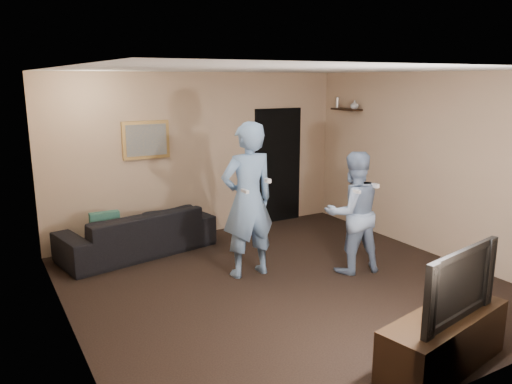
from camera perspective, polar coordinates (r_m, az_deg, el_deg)
ground at (r=6.32m, az=3.27°, el=-10.51°), size 5.00×5.00×0.00m
ceiling at (r=5.80m, az=3.61°, el=13.78°), size 5.00×5.00×0.04m
wall_back at (r=8.10m, az=-6.33°, el=4.24°), size 5.00×0.04×2.60m
wall_front at (r=4.14m, az=22.83°, el=-5.12°), size 5.00×0.04×2.60m
wall_left at (r=5.04m, az=-21.11°, el=-1.86°), size 0.04×5.00×2.60m
wall_right at (r=7.57m, az=19.50°, el=2.97°), size 0.04×5.00×2.60m
sofa at (r=7.48m, az=-13.37°, el=-4.45°), size 2.34×1.27×0.65m
throw_pillow at (r=7.33m, az=-16.87°, el=-3.74°), size 0.41×0.14×0.40m
painting_frame at (r=7.72m, az=-12.47°, el=5.84°), size 0.72×0.05×0.57m
painting_canvas at (r=7.70m, az=-12.41°, el=5.82°), size 0.62×0.01×0.47m
doorway at (r=8.79m, az=2.49°, el=3.01°), size 0.90×0.06×2.00m
light_switch at (r=8.45m, az=-0.96°, el=4.67°), size 0.08×0.02×0.12m
wall_shelf at (r=8.69m, az=10.28°, el=9.28°), size 0.20×0.60×0.03m
shelf_vase at (r=8.53m, az=11.19°, el=9.76°), size 0.17×0.17×0.14m
shelf_figurine at (r=8.87m, az=9.29°, el=10.06°), size 0.06×0.06×0.18m
tv_console at (r=4.85m, az=20.63°, el=-15.73°), size 1.48×0.72×0.51m
television at (r=4.62m, az=21.20°, el=-9.49°), size 1.10×0.35×0.63m
wii_player_left at (r=6.31m, az=-0.95°, el=-0.96°), size 0.73×0.53×1.99m
wii_player_right at (r=6.60m, az=11.00°, el=-2.32°), size 0.88×0.75×1.60m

